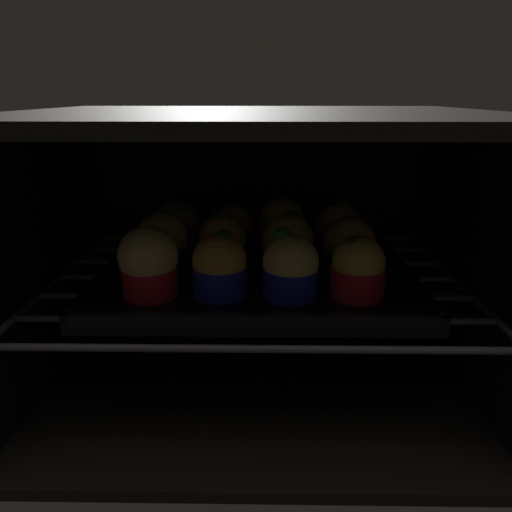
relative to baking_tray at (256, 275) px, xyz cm
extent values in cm
cube|color=black|center=(0.00, 1.55, -15.43)|extent=(59.00, 47.00, 1.50)
cube|color=black|center=(0.00, 1.55, 20.07)|extent=(59.00, 47.00, 1.50)
cube|color=black|center=(0.00, 24.30, 2.32)|extent=(59.00, 1.50, 34.00)
cube|color=black|center=(-28.75, 1.55, 2.32)|extent=(1.50, 47.00, 34.00)
cube|color=black|center=(28.75, 1.55, 2.32)|extent=(1.50, 47.00, 34.00)
cylinder|color=#4C494C|center=(0.00, -17.45, -1.08)|extent=(54.00, 0.80, 0.80)
cylinder|color=#4C494C|center=(0.00, -11.11, -1.08)|extent=(54.00, 0.80, 0.80)
cylinder|color=#4C494C|center=(0.00, -4.78, -1.08)|extent=(54.00, 0.80, 0.80)
cylinder|color=#4C494C|center=(0.00, 1.55, -1.08)|extent=(54.00, 0.80, 0.80)
cylinder|color=#4C494C|center=(0.00, 7.89, -1.08)|extent=(54.00, 0.80, 0.80)
cylinder|color=#4C494C|center=(0.00, 14.22, -1.08)|extent=(54.00, 0.80, 0.80)
cylinder|color=#4C494C|center=(0.00, 20.55, -1.08)|extent=(54.00, 0.80, 0.80)
cylinder|color=#4C494C|center=(-27.00, 1.55, -1.08)|extent=(0.80, 42.00, 0.80)
cylinder|color=#4C494C|center=(27.00, 1.55, -1.08)|extent=(0.80, 42.00, 0.80)
cube|color=black|center=(0.00, 0.00, -0.08)|extent=(39.51, 31.52, 1.20)
cube|color=black|center=(0.00, -15.36, 1.02)|extent=(39.51, 0.80, 1.00)
cube|color=black|center=(0.00, 15.36, 1.02)|extent=(39.51, 0.80, 1.00)
cube|color=black|center=(-19.36, 0.00, 1.02)|extent=(0.80, 31.52, 1.00)
cube|color=black|center=(19.36, 0.00, 1.02)|extent=(0.80, 31.52, 1.00)
cylinder|color=red|center=(-12.16, -8.01, 2.28)|extent=(6.30, 6.30, 3.52)
sphere|color=#E0CC7A|center=(-12.16, -8.01, 5.32)|extent=(6.88, 6.88, 6.88)
cylinder|color=#1928B7|center=(-4.07, -7.64, 2.28)|extent=(6.30, 6.30, 3.52)
sphere|color=gold|center=(-4.07, -7.64, 4.62)|extent=(6.31, 6.31, 6.31)
sphere|color=#19511E|center=(-3.63, -7.12, 6.91)|extent=(2.48, 2.48, 2.48)
cylinder|color=#1928B7|center=(4.05, -8.03, 2.28)|extent=(6.30, 6.30, 3.52)
sphere|color=#E0CC7A|center=(4.05, -8.03, 4.68)|extent=(6.44, 6.44, 6.44)
sphere|color=#28702D|center=(3.14, -7.07, 7.41)|extent=(2.25, 2.25, 2.25)
cylinder|color=red|center=(11.79, -7.80, 2.28)|extent=(6.30, 6.30, 3.52)
sphere|color=gold|center=(11.79, -7.80, 4.69)|extent=(6.05, 6.05, 6.05)
sphere|color=#19511E|center=(10.96, -8.28, 6.91)|extent=(1.72, 1.72, 1.72)
cylinder|color=#1928B7|center=(-12.06, -0.25, 2.28)|extent=(6.30, 6.30, 3.52)
sphere|color=gold|center=(-12.06, -0.25, 5.25)|extent=(6.66, 6.66, 6.66)
sphere|color=#1E6023|center=(-12.99, -1.05, 7.20)|extent=(2.11, 2.11, 2.11)
cylinder|color=#1928B7|center=(-4.32, -0.10, 2.28)|extent=(6.30, 6.30, 3.52)
sphere|color=gold|center=(-4.32, -0.10, 5.05)|extent=(6.25, 6.25, 6.25)
sphere|color=#1E6023|center=(-4.19, -0.07, 7.55)|extent=(2.30, 2.30, 2.30)
cylinder|color=#0C8C84|center=(4.12, -0.04, 2.28)|extent=(6.30, 6.30, 3.52)
sphere|color=#DBBC60|center=(4.12, -0.04, 4.76)|extent=(6.78, 6.78, 6.78)
sphere|color=#19511E|center=(4.61, 1.30, 7.54)|extent=(2.00, 2.00, 2.00)
cylinder|color=#1928B7|center=(12.08, -0.01, 2.28)|extent=(6.30, 6.30, 3.52)
sphere|color=gold|center=(12.08, -0.01, 4.59)|extent=(6.75, 6.75, 6.75)
sphere|color=#19511E|center=(12.25, -0.81, 6.60)|extent=(1.62, 1.62, 1.62)
cylinder|color=silver|center=(-11.70, 8.01, 2.28)|extent=(6.30, 6.30, 3.52)
sphere|color=#E0CC7A|center=(-11.70, 8.01, 4.77)|extent=(6.66, 6.66, 6.66)
sphere|color=#28702D|center=(-11.19, 6.80, 7.43)|extent=(2.28, 2.28, 2.28)
cylinder|color=#1928B7|center=(-3.73, 7.67, 2.28)|extent=(6.30, 6.30, 3.52)
sphere|color=gold|center=(-3.73, 7.67, 4.59)|extent=(6.51, 6.51, 6.51)
sphere|color=#28702D|center=(-4.78, 6.70, 6.84)|extent=(1.84, 1.84, 1.84)
cylinder|color=#1928B7|center=(3.71, 7.98, 2.28)|extent=(6.30, 6.30, 3.52)
sphere|color=gold|center=(3.71, 7.98, 5.37)|extent=(6.64, 6.64, 6.64)
cylinder|color=#1928B7|center=(11.89, 7.67, 2.28)|extent=(6.30, 6.30, 3.52)
sphere|color=#E0CC7A|center=(11.89, 7.67, 4.59)|extent=(6.61, 6.61, 6.61)
sphere|color=#1E6023|center=(12.63, 7.89, 7.33)|extent=(2.31, 2.31, 2.31)
camera|label=1|loc=(0.87, -58.58, 22.81)|focal=33.18mm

